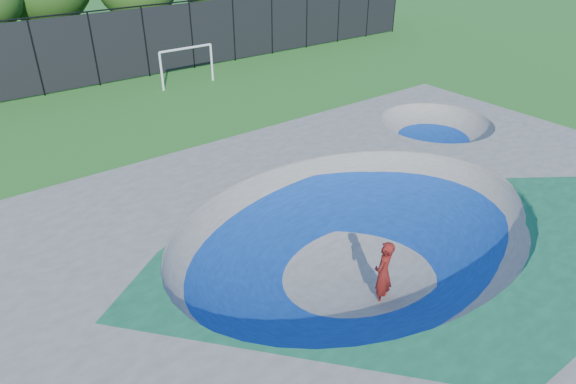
% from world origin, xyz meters
% --- Properties ---
extents(ground, '(120.00, 120.00, 0.00)m').
position_xyz_m(ground, '(0.00, 0.00, 0.00)').
color(ground, '#21651C').
rests_on(ground, ground).
extents(skate_deck, '(22.00, 14.00, 1.50)m').
position_xyz_m(skate_deck, '(0.00, 0.00, 0.75)').
color(skate_deck, gray).
rests_on(skate_deck, ground).
extents(skater, '(0.77, 0.64, 1.81)m').
position_xyz_m(skater, '(-0.57, -1.46, 0.91)').
color(skater, red).
rests_on(skater, ground).
extents(skateboard, '(0.80, 0.53, 0.05)m').
position_xyz_m(skateboard, '(-0.57, -1.46, 0.03)').
color(skateboard, black).
rests_on(skateboard, ground).
extents(soccer_goal, '(3.23, 0.12, 2.13)m').
position_xyz_m(soccer_goal, '(4.05, 17.99, 1.48)').
color(soccer_goal, white).
rests_on(soccer_goal, ground).
extents(fence, '(48.09, 0.09, 4.04)m').
position_xyz_m(fence, '(0.00, 21.00, 2.10)').
color(fence, black).
rests_on(fence, ground).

